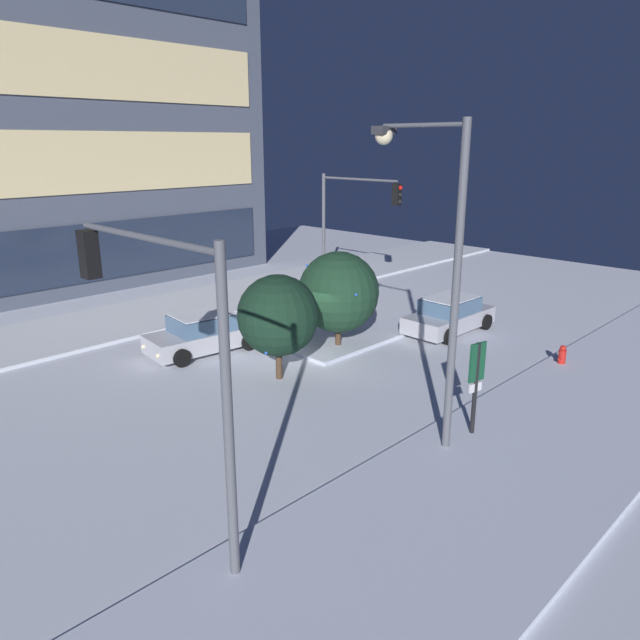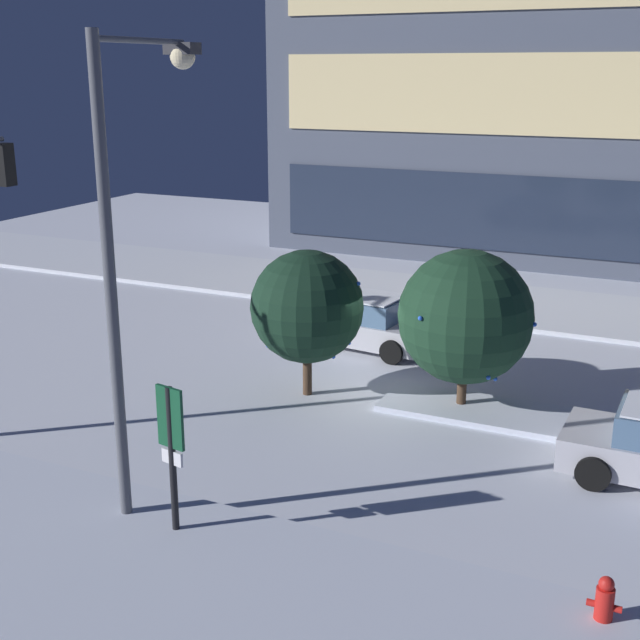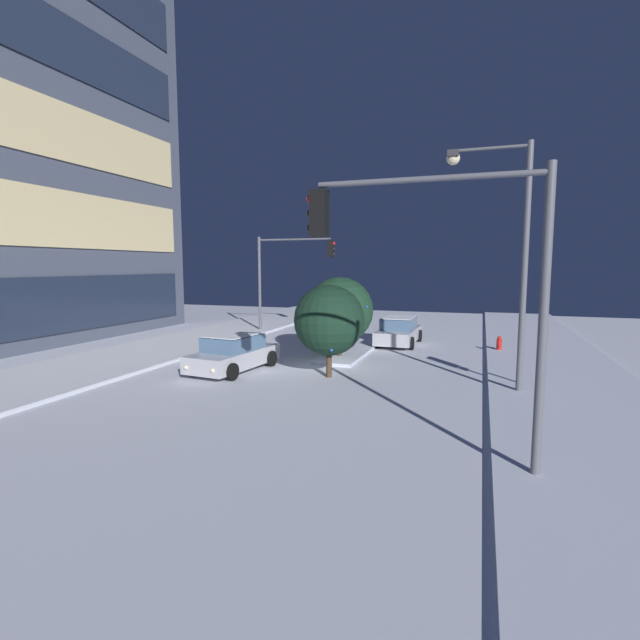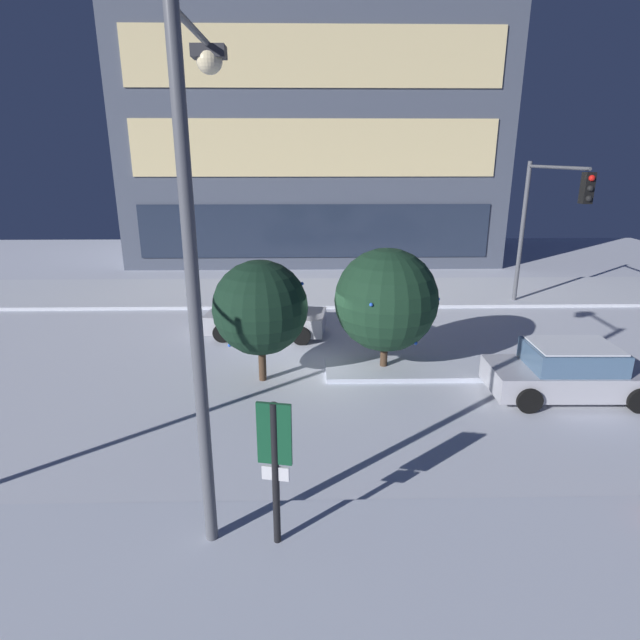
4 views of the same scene
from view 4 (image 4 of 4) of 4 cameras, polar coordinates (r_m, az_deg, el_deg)
The scene contains 11 objects.
ground at distance 15.88m, azimuth -2.23°, elevation -5.47°, with size 52.00×52.00×0.00m, color silver.
curb_strip_near at distance 8.27m, azimuth -3.38°, elevation -30.61°, with size 52.00×5.20×0.14m, color silver.
curb_strip_far at distance 24.48m, azimuth -1.89°, elevation 3.09°, with size 52.00×5.20×0.14m, color silver.
median_strip at distance 16.45m, azimuth 16.56°, elevation -5.12°, with size 9.00×1.80×0.14m, color silver.
car_near at distance 15.43m, azimuth 25.89°, elevation -5.18°, with size 4.38×2.13×1.49m.
car_far at distance 18.74m, azimuth -5.97°, elevation 0.44°, with size 4.47×2.41×1.49m.
traffic_light_corner_far_right at distance 21.91m, azimuth 23.79°, elevation 11.06°, with size 0.32×5.14×6.04m.
street_lamp_arched at distance 8.07m, azimuth -13.24°, elevation 10.13°, with size 0.56×2.64×8.13m.
parking_info_sign at distance 8.41m, azimuth -4.99°, elevation -15.08°, with size 0.55×0.17×2.67m.
decorated_tree_median at distance 14.50m, azimuth -6.62°, elevation 1.35°, with size 2.68×2.68×3.54m.
decorated_tree_right_of_median at distance 15.22m, azimuth 7.32°, elevation 2.20°, with size 3.11×3.04×3.74m.
Camera 4 is at (0.30, -14.59, 6.25)m, focal length 28.93 mm.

